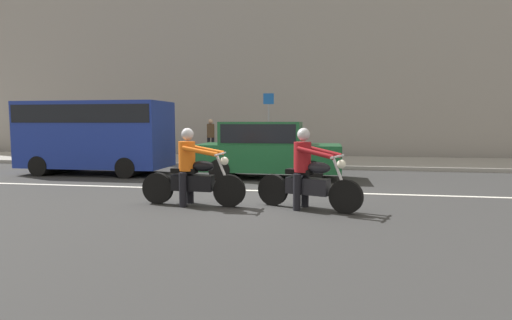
{
  "coord_description": "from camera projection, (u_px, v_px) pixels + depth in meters",
  "views": [
    {
      "loc": [
        1.81,
        -9.05,
        1.71
      ],
      "look_at": [
        0.39,
        -0.69,
        0.92
      ],
      "focal_mm": 28.61,
      "sensor_mm": 36.0,
      "label": 1
    }
  ],
  "objects": [
    {
      "name": "motorcycle_with_rider_orange_stripe",
      "position": [
        192.0,
        174.0,
        8.36
      ],
      "size": [
        2.22,
        0.7,
        1.59
      ],
      "color": "black",
      "rests_on": "ground_plane"
    },
    {
      "name": "sidewalk_slab",
      "position": [
        281.0,
        161.0,
        17.19
      ],
      "size": [
        40.0,
        4.4,
        0.14
      ],
      "primitive_type": "cube",
      "color": "gray",
      "rests_on": "ground_plane"
    },
    {
      "name": "ground_plane",
      "position": [
        244.0,
        197.0,
        9.34
      ],
      "size": [
        80.0,
        80.0,
        0.0
      ],
      "primitive_type": "plane",
      "color": "#2D2D2D"
    },
    {
      "name": "lane_marking_stripe",
      "position": [
        261.0,
        191.0,
        10.19
      ],
      "size": [
        18.0,
        0.14,
        0.01
      ],
      "primitive_type": "cube",
      "color": "silver",
      "rests_on": "ground_plane"
    },
    {
      "name": "parked_sedan_forest_green",
      "position": [
        266.0,
        149.0,
        12.45
      ],
      "size": [
        4.32,
        1.82,
        1.72
      ],
      "color": "#164C28",
      "rests_on": "ground_plane"
    },
    {
      "name": "motorcycle_with_rider_crimson",
      "position": [
        307.0,
        176.0,
        7.98
      ],
      "size": [
        2.09,
        0.97,
        1.6
      ],
      "color": "black",
      "rests_on": "ground_plane"
    },
    {
      "name": "street_sign_post",
      "position": [
        269.0,
        120.0,
        16.93
      ],
      "size": [
        0.44,
        0.08,
        2.78
      ],
      "color": "gray",
      "rests_on": "sidewalk_slab"
    },
    {
      "name": "pedestrian_bystander",
      "position": [
        211.0,
        135.0,
        18.56
      ],
      "size": [
        0.34,
        0.34,
        1.7
      ],
      "color": "black",
      "rests_on": "sidewalk_slab"
    },
    {
      "name": "parked_van_cobalt_blue",
      "position": [
        96.0,
        132.0,
        13.43
      ],
      "size": [
        4.77,
        1.96,
        2.37
      ],
      "color": "navy",
      "rests_on": "ground_plane"
    },
    {
      "name": "building_facade",
      "position": [
        290.0,
        15.0,
        19.89
      ],
      "size": [
        40.0,
        1.4,
        13.88
      ],
      "primitive_type": "cube",
      "color": "gray",
      "rests_on": "ground_plane"
    }
  ]
}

